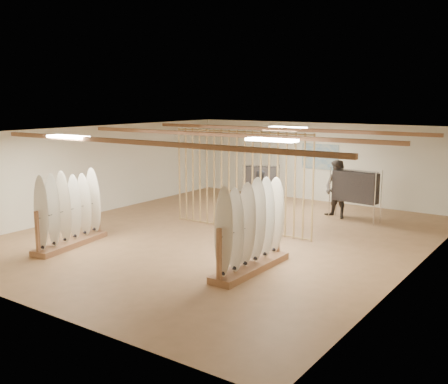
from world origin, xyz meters
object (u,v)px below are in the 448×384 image
Objects in this scene: rack_right at (251,240)px; shopper_a at (261,191)px; clothing_rack_b at (355,187)px; rack_left at (70,221)px; shopper_b at (338,185)px; clothing_rack_a at (261,178)px.

rack_right is 1.40× the size of shopper_a.
clothing_rack_b is 0.92× the size of shopper_a.
shopper_a is at bearing -142.20° from clothing_rack_b.
clothing_rack_b is 2.83m from shopper_a.
rack_right is at bearing 1.37° from rack_left.
shopper_a is at bearing 55.53° from rack_left.
shopper_b is at bearing -118.97° from shopper_a.
rack_left is 5.79m from shopper_a.
rack_right is 5.85m from shopper_b.
shopper_b is at bearing 95.00° from rack_right.
rack_right is at bearing -83.79° from clothing_rack_b.
rack_right is 1.20× the size of shopper_b.
clothing_rack_a is at bearing 119.49° from rack_right.
rack_right is 5.77m from clothing_rack_b.
clothing_rack_a is 0.67× the size of shopper_b.
rack_right is at bearing -69.88° from shopper_b.
rack_left is 1.48× the size of clothing_rack_b.
rack_right is 7.59m from clothing_rack_a.
clothing_rack_b is 0.78× the size of shopper_b.
rack_left reaches higher than clothing_rack_a.
rack_left is 1.73× the size of clothing_rack_a.
rack_left reaches higher than clothing_rack_b.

